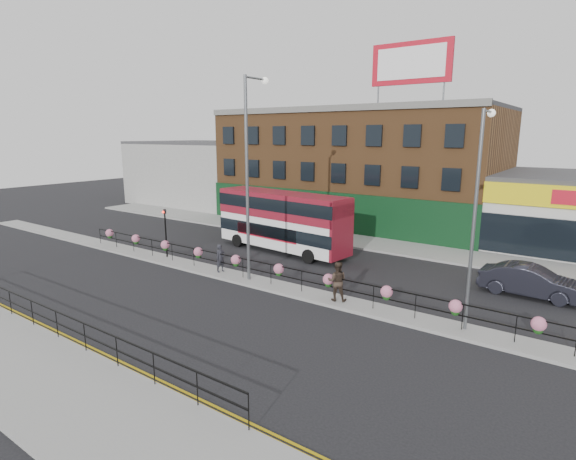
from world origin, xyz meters
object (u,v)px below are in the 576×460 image
Objects in this scene: pedestrian_a at (220,258)px; lamp_column_west at (250,162)px; lamp_column_east at (477,202)px; pedestrian_b at (337,281)px; car at (531,281)px; double_decker_bus at (282,216)px.

pedestrian_a is 6.12m from lamp_column_west.
pedestrian_b is at bearing -175.62° from lamp_column_east.
lamp_column_east reaches higher than pedestrian_b.
car is 16.74m from pedestrian_a.
double_decker_bus is 6.57m from pedestrian_a.
double_decker_bus reaches higher than car.
lamp_column_west is (2.41, -6.21, 4.09)m from double_decker_bus.
lamp_column_east is (-1.57, -6.13, 4.65)m from car.
pedestrian_b is at bearing -80.65° from pedestrian_a.
car is 0.55× the size of lamp_column_east.
car is at bearing -162.43° from pedestrian_b.
pedestrian_a is 0.84× the size of pedestrian_b.
lamp_column_west reaches higher than pedestrian_a.
lamp_column_west reaches higher than lamp_column_east.
lamp_column_west reaches higher than car.
lamp_column_east is at bearing -78.35° from pedestrian_a.
pedestrian_b reaches higher than car.
double_decker_bus is at bearing 156.64° from lamp_column_east.
lamp_column_west is (-13.18, -6.28, 5.85)m from car.
lamp_column_west is (2.27, 0.17, 5.68)m from pedestrian_a.
pedestrian_b is at bearing -39.01° from double_decker_bus.
double_decker_bus is 7.81m from lamp_column_west.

